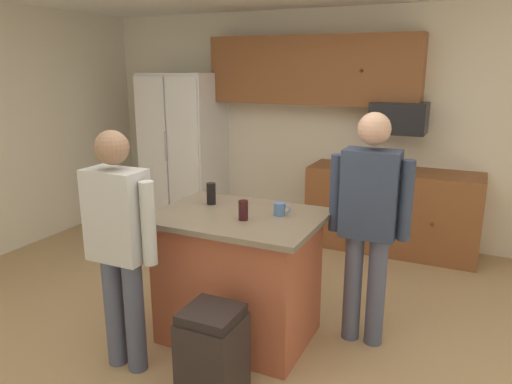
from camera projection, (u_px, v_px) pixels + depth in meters
floor at (240, 352)px, 3.44m from camera, size 7.04×7.04×0.00m
back_wall at (349, 126)px, 5.55m from camera, size 6.40×0.10×2.60m
cabinet_run_upper at (312, 70)px, 5.38m from camera, size 2.40×0.38×0.75m
cabinet_run_lower at (392, 210)px, 5.25m from camera, size 1.80×0.63×0.90m
refrigerator at (184, 149)px, 6.10m from camera, size 0.90×0.76×1.89m
microwave_over_range at (399, 118)px, 5.01m from camera, size 0.56×0.40×0.32m
kitchen_island at (239, 276)px, 3.53m from camera, size 1.18×0.88×0.96m
person_guest_by_door at (119, 238)px, 3.05m from camera, size 0.57×0.22×1.61m
person_host_foreground at (369, 215)px, 3.34m from camera, size 0.57×0.22×1.68m
glass_pilsner at (243, 210)px, 3.27m from camera, size 0.07×0.07×0.14m
glass_stout_tall at (211, 194)px, 3.64m from camera, size 0.07×0.07×0.16m
mug_blue_stoneware at (280, 209)px, 3.38m from camera, size 0.12×0.08×0.09m
trash_bin at (213, 356)px, 2.87m from camera, size 0.34×0.34×0.61m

